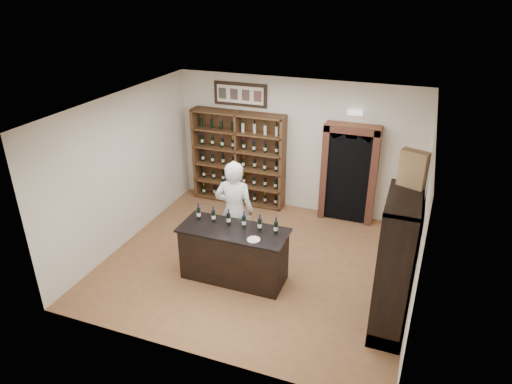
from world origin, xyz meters
TOP-DOWN VIEW (x-y plane):
  - floor at (0.00, 0.00)m, footprint 5.50×5.50m
  - ceiling at (0.00, 0.00)m, footprint 5.50×5.50m
  - wall_back at (0.00, 2.50)m, footprint 5.50×0.04m
  - wall_left at (-2.75, 0.00)m, footprint 0.04×5.00m
  - wall_right at (2.75, 0.00)m, footprint 0.04×5.00m
  - wine_shelf at (-1.30, 2.33)m, footprint 2.20×0.38m
  - framed_picture at (-1.30, 2.47)m, footprint 1.25×0.04m
  - arched_doorway at (1.25, 2.33)m, footprint 1.17×0.35m
  - emergency_light at (1.25, 2.42)m, footprint 0.30×0.10m
  - tasting_counter at (-0.20, -0.60)m, footprint 1.88×0.78m
  - counter_bottle_0 at (-0.92, -0.46)m, footprint 0.07×0.07m
  - counter_bottle_1 at (-0.63, -0.46)m, footprint 0.07×0.07m
  - counter_bottle_2 at (-0.34, -0.46)m, footprint 0.07×0.07m
  - counter_bottle_3 at (-0.06, -0.46)m, footprint 0.07×0.07m
  - counter_bottle_4 at (0.23, -0.46)m, footprint 0.07×0.07m
  - counter_bottle_5 at (0.52, -0.46)m, footprint 0.07×0.07m
  - side_cabinet at (2.52, -0.90)m, footprint 0.48×1.20m
  - shopkeeper at (-0.43, 0.00)m, footprint 0.79×0.58m
  - plate at (0.25, -0.81)m, footprint 0.22×0.22m
  - wine_crate at (2.53, -0.50)m, footprint 0.41×0.28m

SIDE VIEW (x-z plane):
  - floor at x=0.00m, z-range 0.00..0.00m
  - tasting_counter at x=-0.20m, z-range -0.01..0.99m
  - side_cabinet at x=2.52m, z-range -0.35..1.85m
  - shopkeeper at x=-0.43m, z-range 0.00..1.99m
  - plate at x=0.25m, z-range 1.00..1.02m
  - wine_shelf at x=-1.30m, z-range 0.00..2.20m
  - counter_bottle_0 at x=-0.92m, z-range 0.96..1.26m
  - counter_bottle_1 at x=-0.63m, z-range 0.96..1.26m
  - counter_bottle_2 at x=-0.34m, z-range 0.96..1.26m
  - counter_bottle_3 at x=-0.06m, z-range 0.96..1.26m
  - counter_bottle_4 at x=0.23m, z-range 0.96..1.26m
  - counter_bottle_5 at x=0.52m, z-range 0.96..1.26m
  - arched_doorway at x=1.25m, z-range 0.05..2.22m
  - wall_back at x=0.00m, z-range 0.00..3.00m
  - wall_left at x=-2.75m, z-range 0.00..3.00m
  - wall_right at x=2.75m, z-range 0.00..3.00m
  - emergency_light at x=1.25m, z-range 2.35..2.45m
  - wine_crate at x=2.53m, z-range 2.20..2.74m
  - framed_picture at x=-1.30m, z-range 2.29..2.81m
  - ceiling at x=0.00m, z-range 3.00..3.00m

